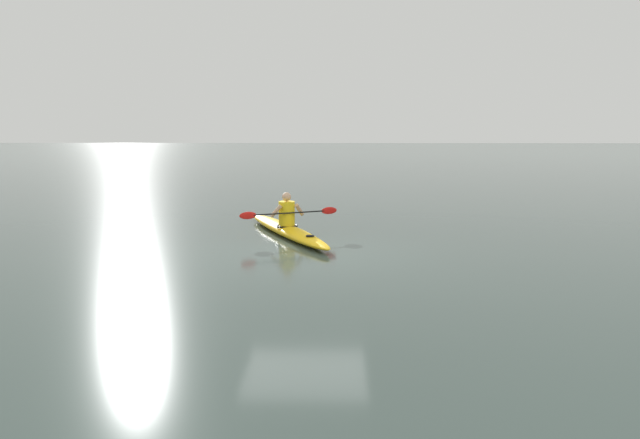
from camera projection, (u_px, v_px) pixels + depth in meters
The scene contains 3 objects.
ground_plane at pixel (305, 255), 11.80m from camera, with size 160.00×160.00×0.00m, color #384742.
kayak at pixel (286, 230), 14.00m from camera, with size 2.57×4.78×0.24m.
kayaker at pixel (287, 212), 13.88m from camera, with size 2.21×1.03×0.78m.
Camera 1 is at (-0.56, 11.53, 2.55)m, focal length 33.14 mm.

